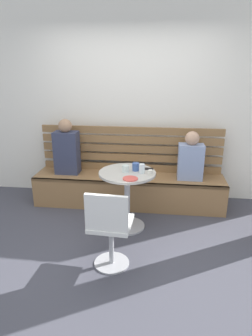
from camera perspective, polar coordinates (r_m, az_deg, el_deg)
ground at (r=3.34m, az=-1.93°, el=-16.05°), size 8.00×8.00×0.00m
back_wall at (r=4.38m, az=1.22°, el=12.97°), size 5.20×0.10×2.90m
booth_bench at (r=4.27m, az=0.50°, el=-4.32°), size 2.70×0.52×0.44m
booth_backrest at (r=4.31m, az=0.89°, el=3.75°), size 2.65×0.04×0.66m
cafe_table at (r=3.55m, az=0.24°, el=-4.12°), size 0.68×0.68×0.74m
white_chair at (r=2.87m, az=-3.24°, el=-11.45°), size 0.42×0.42×0.85m
person_adult at (r=4.29m, az=-11.48°, el=3.59°), size 0.34×0.22×0.79m
person_child_left at (r=4.10m, az=12.50°, el=1.87°), size 0.34×0.22×0.67m
cup_water_clear at (r=3.42m, az=3.12°, el=-0.12°), size 0.07×0.07×0.11m
cup_mug_blue at (r=3.50m, az=1.91°, el=0.24°), size 0.08×0.08×0.09m
cup_glass_short at (r=3.46m, az=-0.11°, el=-0.12°), size 0.08×0.08×0.08m
cup_espresso_small at (r=3.39m, az=4.77°, el=-0.84°), size 0.06×0.06×0.05m
plate_small at (r=3.25m, az=0.83°, el=-2.08°), size 0.17×0.17×0.01m
phone_on_table at (r=3.58m, az=4.22°, el=-0.15°), size 0.14×0.07×0.01m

